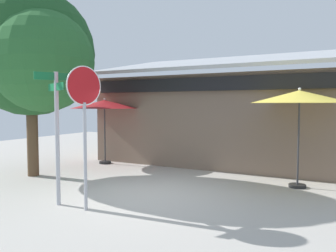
# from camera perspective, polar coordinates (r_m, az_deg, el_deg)

# --- Properties ---
(ground_plane) EXTENTS (28.00, 28.00, 0.10)m
(ground_plane) POSITION_cam_1_polar(r_m,az_deg,el_deg) (8.38, -4.07, -11.79)
(ground_plane) COLOR #ADA8A0
(cafe_building) EXTENTS (9.27, 5.29, 4.37)m
(cafe_building) POSITION_cam_1_polar(r_m,az_deg,el_deg) (13.33, 9.48, 1.53)
(cafe_building) COLOR #705B4C
(cafe_building) RESTS_ON ground
(street_sign_post) EXTENTS (0.85, 0.90, 2.88)m
(street_sign_post) POSITION_cam_1_polar(r_m,az_deg,el_deg) (7.62, -18.22, 0.49)
(street_sign_post) COLOR #A8AAB2
(street_sign_post) RESTS_ON ground
(stop_sign) EXTENTS (0.22, 0.78, 2.96)m
(stop_sign) POSITION_cam_1_polar(r_m,az_deg,el_deg) (7.05, -13.94, 2.73)
(stop_sign) COLOR #A8AAB2
(stop_sign) RESTS_ON ground
(patio_umbrella_crimson_left) EXTENTS (2.45, 2.45, 2.42)m
(patio_umbrella_crimson_left) POSITION_cam_1_polar(r_m,az_deg,el_deg) (12.61, -10.69, 3.55)
(patio_umbrella_crimson_left) COLOR black
(patio_umbrella_crimson_left) RESTS_ON ground
(patio_umbrella_mustard_center) EXTENTS (2.48, 2.48, 2.62)m
(patio_umbrella_mustard_center) POSITION_cam_1_polar(r_m,az_deg,el_deg) (9.41, 21.33, 4.52)
(patio_umbrella_mustard_center) COLOR black
(patio_umbrella_mustard_center) RESTS_ON ground
(shade_tree) EXTENTS (4.36, 3.82, 5.66)m
(shade_tree) POSITION_cam_1_polar(r_m,az_deg,el_deg) (10.83, -21.76, 11.11)
(shade_tree) COLOR brown
(shade_tree) RESTS_ON ground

